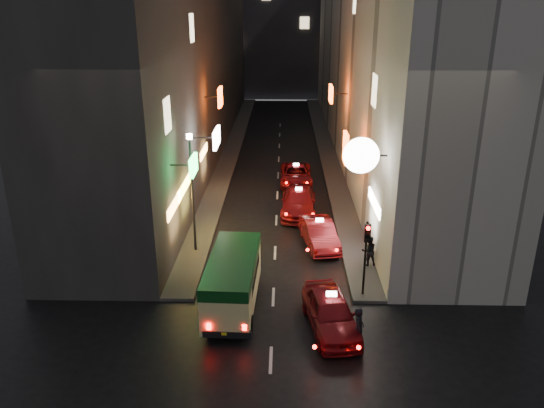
# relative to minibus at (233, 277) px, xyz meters

# --- Properties ---
(building_left) EXTENTS (7.58, 52.00, 18.00)m
(building_left) POSITION_rel_minibus_xyz_m (-6.30, 26.40, 7.50)
(building_left) COLOR #3C3836
(building_left) RESTS_ON ground
(building_right) EXTENTS (7.96, 52.00, 18.00)m
(building_right) POSITION_rel_minibus_xyz_m (9.70, 26.40, 7.50)
(building_right) COLOR beige
(building_right) RESTS_ON ground
(building_far) EXTENTS (30.00, 10.00, 22.00)m
(building_far) POSITION_rel_minibus_xyz_m (1.70, 58.41, 9.50)
(building_far) COLOR #38373D
(building_far) RESTS_ON ground
(sidewalk_left) EXTENTS (1.50, 52.00, 0.15)m
(sidewalk_left) POSITION_rel_minibus_xyz_m (-2.55, 26.41, -1.42)
(sidewalk_left) COLOR #43413E
(sidewalk_left) RESTS_ON ground
(sidewalk_right) EXTENTS (1.50, 52.00, 0.15)m
(sidewalk_right) POSITION_rel_minibus_xyz_m (5.95, 26.41, -1.42)
(sidewalk_right) COLOR #43413E
(sidewalk_right) RESTS_ON ground
(minibus) EXTENTS (2.13, 5.58, 2.37)m
(minibus) POSITION_rel_minibus_xyz_m (0.00, 0.00, 0.00)
(minibus) COLOR #D6D485
(minibus) RESTS_ON ground
(taxi_near) EXTENTS (3.11, 5.81, 1.93)m
(taxi_near) POSITION_rel_minibus_xyz_m (4.04, -1.51, -0.62)
(taxi_near) COLOR maroon
(taxi_near) RESTS_ON ground
(taxi_second) EXTENTS (2.95, 5.42, 1.80)m
(taxi_second) POSITION_rel_minibus_xyz_m (4.06, 6.39, -0.68)
(taxi_second) COLOR maroon
(taxi_second) RESTS_ON ground
(taxi_third) EXTENTS (2.50, 5.61, 1.92)m
(taxi_third) POSITION_rel_minibus_xyz_m (3.06, 11.19, -0.62)
(taxi_third) COLOR maroon
(taxi_third) RESTS_ON ground
(taxi_far) EXTENTS (2.07, 5.02, 1.77)m
(taxi_far) POSITION_rel_minibus_xyz_m (3.02, 16.93, -0.70)
(taxi_far) COLOR maroon
(taxi_far) RESTS_ON ground
(pedestrian_crossing) EXTENTS (0.47, 0.67, 1.94)m
(pedestrian_crossing) POSITION_rel_minibus_xyz_m (5.00, -2.74, -0.53)
(pedestrian_crossing) COLOR black
(pedestrian_crossing) RESTS_ON ground
(pedestrian_sidewalk) EXTENTS (0.73, 0.54, 1.74)m
(pedestrian_sidewalk) POSITION_rel_minibus_xyz_m (6.35, 3.86, -0.48)
(pedestrian_sidewalk) COLOR black
(pedestrian_sidewalk) RESTS_ON sidewalk_right
(traffic_light) EXTENTS (0.26, 0.43, 3.50)m
(traffic_light) POSITION_rel_minibus_xyz_m (5.70, 0.88, 1.19)
(traffic_light) COLOR black
(traffic_light) RESTS_ON sidewalk_right
(lamp_post) EXTENTS (0.28, 0.28, 6.22)m
(lamp_post) POSITION_rel_minibus_xyz_m (-2.50, 5.41, 2.23)
(lamp_post) COLOR black
(lamp_post) RESTS_ON sidewalk_left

